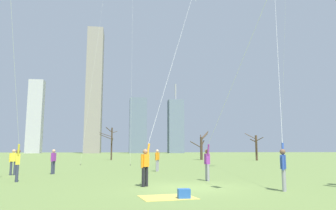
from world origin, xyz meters
The scene contains 16 objects.
ground_plane centered at (0.00, 0.00, 0.00)m, with size 400.00×400.00×0.00m, color olive.
kite_flyer_midfield_left_orange centered at (4.99, 1.27, 5.25)m, with size 6.54×11.40×17.19m.
kite_flyer_midfield_right_white centered at (-0.92, 2.32, 3.62)m, with size 5.58×9.74×16.11m.
kite_flyer_midfield_center_green centered at (1.70, 1.77, 1.92)m, with size 1.45×8.88×9.95m.
kite_flyer_far_back_red centered at (-7.98, 2.79, 3.13)m, with size 0.40×5.46×13.65m.
bystander_far_off_by_trees centered at (-9.61, 8.15, 0.90)m, with size 0.50×0.26×1.62m.
bystander_watching_nearby centered at (-7.29, 8.71, 0.90)m, with size 0.30×0.49×1.62m.
bystander_strolling_midfield centered at (-0.17, 10.27, 0.90)m, with size 0.35×0.45×1.62m.
picnic_spot centered at (-1.02, -2.78, 0.09)m, with size 1.99×1.65×0.31m.
bare_tree_left_of_center centered at (17.57, 32.62, 2.10)m, with size 1.89×2.83×4.17m.
bare_tree_rightmost centered at (-4.40, 37.91, 2.84)m, with size 2.87×2.07×5.21m.
bare_tree_leftmost centered at (10.11, 36.76, 2.32)m, with size 3.39×2.06×4.66m.
skyline_wide_slab centered at (-43.62, 144.99, 17.60)m, with size 6.80×5.18×35.19m.
skyline_tall_tower centered at (5.68, 149.30, 13.95)m, with size 8.64×9.88×27.90m.
skyline_squat_block centered at (25.29, 148.18, 13.81)m, with size 7.80×6.85×36.15m.
skyline_short_annex centered at (-16.42, 145.97, 31.22)m, with size 7.68×11.53×62.43m.
Camera 1 is at (-2.90, -13.41, 1.58)m, focal length 33.80 mm.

